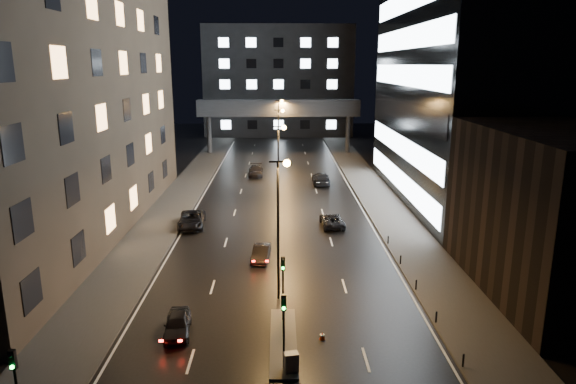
# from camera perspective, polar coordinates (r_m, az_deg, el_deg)

# --- Properties ---
(ground) EXTENTS (160.00, 160.00, 0.00)m
(ground) POSITION_cam_1_polar(r_m,az_deg,el_deg) (67.99, -1.04, 0.08)
(ground) COLOR black
(ground) RESTS_ON ground
(sidewalk_left) EXTENTS (5.00, 110.00, 0.15)m
(sidewalk_left) POSITION_cam_1_polar(r_m,az_deg,el_deg) (64.37, -12.24, -0.98)
(sidewalk_left) COLOR #383533
(sidewalk_left) RESTS_ON ground
(sidewalk_right) EXTENTS (5.00, 110.00, 0.15)m
(sidewalk_right) POSITION_cam_1_polar(r_m,az_deg,el_deg) (64.34, 10.16, -0.88)
(sidewalk_right) COLOR #383533
(sidewalk_right) RESTS_ON ground
(building_left) EXTENTS (15.00, 48.00, 40.00)m
(building_left) POSITION_cam_1_polar(r_m,az_deg,el_deg) (54.98, -26.41, 16.40)
(building_left) COLOR #2D2319
(building_left) RESTS_ON ground
(building_right_low) EXTENTS (10.00, 18.00, 12.00)m
(building_right_low) POSITION_cam_1_polar(r_m,az_deg,el_deg) (41.57, 27.68, -2.09)
(building_right_low) COLOR black
(building_right_low) RESTS_ON ground
(building_right_glass) EXTENTS (20.00, 36.00, 45.00)m
(building_right_glass) POSITION_cam_1_polar(r_m,az_deg,el_deg) (67.08, 21.97, 18.30)
(building_right_glass) COLOR black
(building_right_glass) RESTS_ON ground
(building_far) EXTENTS (34.00, 14.00, 25.00)m
(building_far) POSITION_cam_1_polar(r_m,az_deg,el_deg) (124.05, -1.06, 12.23)
(building_far) COLOR #333335
(building_far) RESTS_ON ground
(skybridge) EXTENTS (30.00, 3.00, 10.00)m
(skybridge) POSITION_cam_1_polar(r_m,az_deg,el_deg) (96.32, -1.06, 9.23)
(skybridge) COLOR #333335
(skybridge) RESTS_ON ground
(median_island) EXTENTS (1.60, 8.00, 0.15)m
(median_island) POSITION_cam_1_polar(r_m,az_deg,el_deg) (32.39, -0.52, -16.21)
(median_island) COLOR #383533
(median_island) RESTS_ON ground
(traffic_signal_near) EXTENTS (0.28, 0.34, 4.40)m
(traffic_signal_near) POSITION_cam_1_polar(r_m,az_deg,el_deg) (33.25, -0.56, -9.54)
(traffic_signal_near) COLOR black
(traffic_signal_near) RESTS_ON median_island
(traffic_signal_far) EXTENTS (0.28, 0.34, 4.40)m
(traffic_signal_far) POSITION_cam_1_polar(r_m,az_deg,el_deg) (28.30, -0.48, -14.00)
(traffic_signal_far) COLOR black
(traffic_signal_far) RESTS_ON median_island
(traffic_signal_corner) EXTENTS (0.28, 0.34, 4.40)m
(traffic_signal_corner) POSITION_cam_1_polar(r_m,az_deg,el_deg) (26.73, -28.01, -17.98)
(traffic_signal_corner) COLOR black
(traffic_signal_corner) RESTS_ON ground
(bollard_row) EXTENTS (0.12, 25.12, 0.90)m
(bollard_row) POSITION_cam_1_polar(r_m,az_deg,el_deg) (37.57, 15.02, -11.59)
(bollard_row) COLOR black
(bollard_row) RESTS_ON ground
(streetlight_near) EXTENTS (1.45, 0.50, 10.15)m
(streetlight_near) POSITION_cam_1_polar(r_m,az_deg,el_deg) (35.40, -0.85, -2.20)
(streetlight_near) COLOR black
(streetlight_near) RESTS_ON ground
(streetlight_mid_a) EXTENTS (1.45, 0.50, 10.15)m
(streetlight_mid_a) POSITION_cam_1_polar(r_m,az_deg,el_deg) (54.88, -0.91, 3.65)
(streetlight_mid_a) COLOR black
(streetlight_mid_a) RESTS_ON ground
(streetlight_mid_b) EXTENTS (1.45, 0.50, 10.15)m
(streetlight_mid_b) POSITION_cam_1_polar(r_m,az_deg,el_deg) (74.64, -0.94, 6.41)
(streetlight_mid_b) COLOR black
(streetlight_mid_b) RESTS_ON ground
(streetlight_far) EXTENTS (1.45, 0.50, 10.15)m
(streetlight_far) POSITION_cam_1_polar(r_m,az_deg,el_deg) (94.50, -0.95, 8.02)
(streetlight_far) COLOR black
(streetlight_far) RESTS_ON ground
(car_away_a) EXTENTS (1.96, 4.04, 1.33)m
(car_away_a) POSITION_cam_1_polar(r_m,az_deg,el_deg) (33.68, -12.18, -14.14)
(car_away_a) COLOR black
(car_away_a) RESTS_ON ground
(car_away_b) EXTENTS (1.69, 3.96, 1.27)m
(car_away_b) POSITION_cam_1_polar(r_m,az_deg,el_deg) (44.38, -3.01, -6.78)
(car_away_b) COLOR black
(car_away_b) RESTS_ON ground
(car_away_c) EXTENTS (2.96, 5.73, 1.54)m
(car_away_c) POSITION_cam_1_polar(r_m,az_deg,el_deg) (53.96, -10.67, -3.04)
(car_away_c) COLOR black
(car_away_c) RESTS_ON ground
(car_away_d) EXTENTS (2.21, 5.27, 1.52)m
(car_away_d) POSITION_cam_1_polar(r_m,az_deg,el_deg) (77.40, -3.60, 2.35)
(car_away_d) COLOR black
(car_away_d) RESTS_ON ground
(car_toward_a) EXTENTS (2.45, 4.84, 1.31)m
(car_toward_a) POSITION_cam_1_polar(r_m,az_deg,el_deg) (53.41, 4.91, -3.16)
(car_toward_a) COLOR black
(car_toward_a) RESTS_ON ground
(car_toward_b) EXTENTS (2.32, 5.70, 1.65)m
(car_toward_b) POSITION_cam_1_polar(r_m,az_deg,el_deg) (72.03, 3.68, 1.52)
(car_toward_b) COLOR black
(car_toward_b) RESTS_ON ground
(utility_cabinet) EXTENTS (0.84, 0.66, 1.10)m
(utility_cabinet) POSITION_cam_1_polar(r_m,az_deg,el_deg) (29.28, 0.36, -18.38)
(utility_cabinet) COLOR #525255
(utility_cabinet) RESTS_ON median_island
(cone_b) EXTENTS (0.44, 0.44, 0.48)m
(cone_b) POSITION_cam_1_polar(r_m,az_deg,el_deg) (32.64, 3.82, -15.65)
(cone_b) COLOR #FC430D
(cone_b) RESTS_ON ground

